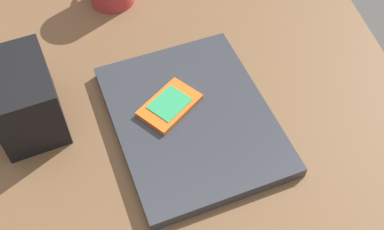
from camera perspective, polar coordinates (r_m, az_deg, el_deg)
name	(u,v)px	position (r cm, az deg, el deg)	size (l,w,h in cm)	color
desk_surface	(189,180)	(71.90, -0.36, -7.87)	(120.00, 80.00, 3.00)	brown
laptop_closed	(192,119)	(75.02, 0.00, -0.45)	(30.84, 24.21, 2.03)	#33353D
cell_phone_on_laptop	(170,105)	(74.88, -2.75, 1.20)	(10.81, 11.32, 1.01)	orange
desk_organizer	(24,98)	(76.18, -19.80, 1.95)	(13.91, 9.56, 11.28)	black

